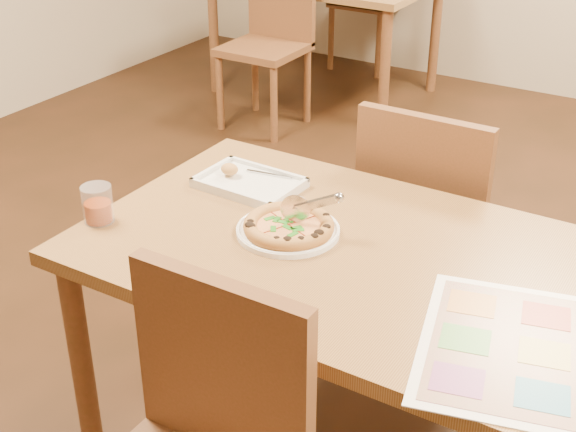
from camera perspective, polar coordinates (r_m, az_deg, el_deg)
The scene contains 9 objects.
dining_table at distance 2.06m, azimuth 3.70°, elevation -4.24°, with size 1.30×0.85×0.72m.
chair_far at distance 2.57m, azimuth 10.00°, elevation 0.68°, with size 0.42×0.42×0.47m.
bg_chair_near at distance 4.59m, azimuth -1.09°, elevation 13.47°, with size 0.42×0.42×0.47m.
plate at distance 2.06m, azimuth -0.00°, elevation -1.05°, with size 0.27×0.27×0.01m, color white.
pizza at distance 2.05m, azimuth 0.05°, elevation -0.72°, with size 0.23×0.23×0.04m.
pizza_cutter at distance 2.03m, azimuth 1.56°, elevation 0.78°, with size 0.14×0.07×0.09m.
appetizer_tray at distance 2.31m, azimuth -2.86°, elevation 2.34°, with size 0.29×0.21×0.06m.
glass_tumbler at distance 2.16m, azimuth -13.37°, elevation 0.68°, with size 0.08×0.08×0.10m.
menu at distance 1.72m, azimuth 15.12°, elevation -8.97°, with size 0.34×0.48×0.01m, color white.
Camera 1 is at (0.79, -1.55, 1.74)m, focal length 50.00 mm.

